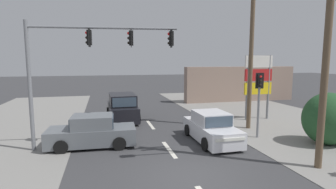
{
  "coord_description": "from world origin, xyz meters",
  "views": [
    {
      "loc": [
        -2.98,
        -8.65,
        4.19
      ],
      "look_at": [
        0.19,
        4.0,
        2.51
      ],
      "focal_mm": 28.0,
      "sensor_mm": 36.0,
      "label": 1
    }
  ],
  "objects_px": {
    "utility_pole_midground_right": "(252,38)",
    "shopping_plaza_sign": "(258,78)",
    "sedan_kerbside_parked": "(92,132)",
    "pedestal_signal_right_kerb": "(259,94)",
    "sedan_receding_far": "(211,128)",
    "suv_crossing_left": "(122,108)",
    "traffic_signal_mast": "(83,57)",
    "utility_pole_foreground_right": "(326,24)"
  },
  "relations": [
    {
      "from": "utility_pole_midground_right",
      "to": "sedan_kerbside_parked",
      "type": "bearing_deg",
      "value": -172.48
    },
    {
      "from": "utility_pole_midground_right",
      "to": "suv_crossing_left",
      "type": "height_order",
      "value": "utility_pole_midground_right"
    },
    {
      "from": "pedestal_signal_right_kerb",
      "to": "suv_crossing_left",
      "type": "height_order",
      "value": "pedestal_signal_right_kerb"
    },
    {
      "from": "suv_crossing_left",
      "to": "sedan_kerbside_parked",
      "type": "bearing_deg",
      "value": -108.97
    },
    {
      "from": "pedestal_signal_right_kerb",
      "to": "utility_pole_foreground_right",
      "type": "bearing_deg",
      "value": -91.93
    },
    {
      "from": "utility_pole_midground_right",
      "to": "shopping_plaza_sign",
      "type": "distance_m",
      "value": 3.85
    },
    {
      "from": "traffic_signal_mast",
      "to": "shopping_plaza_sign",
      "type": "bearing_deg",
      "value": 17.3
    },
    {
      "from": "utility_pole_foreground_right",
      "to": "traffic_signal_mast",
      "type": "xyz_separation_m",
      "value": [
        -8.87,
        4.66,
        -1.19
      ]
    },
    {
      "from": "sedan_receding_far",
      "to": "suv_crossing_left",
      "type": "xyz_separation_m",
      "value": [
        -4.12,
        6.14,
        0.18
      ]
    },
    {
      "from": "pedestal_signal_right_kerb",
      "to": "shopping_plaza_sign",
      "type": "relative_size",
      "value": 0.77
    },
    {
      "from": "utility_pole_midground_right",
      "to": "pedestal_signal_right_kerb",
      "type": "xyz_separation_m",
      "value": [
        -0.61,
        -1.93,
        -3.11
      ]
    },
    {
      "from": "sedan_receding_far",
      "to": "sedan_kerbside_parked",
      "type": "relative_size",
      "value": 0.99
    },
    {
      "from": "pedestal_signal_right_kerb",
      "to": "sedan_kerbside_parked",
      "type": "bearing_deg",
      "value": 175.39
    },
    {
      "from": "pedestal_signal_right_kerb",
      "to": "sedan_receding_far",
      "type": "bearing_deg",
      "value": 179.18
    },
    {
      "from": "sedan_receding_far",
      "to": "suv_crossing_left",
      "type": "relative_size",
      "value": 0.93
    },
    {
      "from": "utility_pole_foreground_right",
      "to": "sedan_receding_far",
      "type": "bearing_deg",
      "value": 121.33
    },
    {
      "from": "utility_pole_midground_right",
      "to": "suv_crossing_left",
      "type": "distance_m",
      "value": 9.75
    },
    {
      "from": "utility_pole_midground_right",
      "to": "pedestal_signal_right_kerb",
      "type": "height_order",
      "value": "utility_pole_midground_right"
    },
    {
      "from": "shopping_plaza_sign",
      "to": "utility_pole_midground_right",
      "type": "bearing_deg",
      "value": -132.5
    },
    {
      "from": "utility_pole_midground_right",
      "to": "traffic_signal_mast",
      "type": "bearing_deg",
      "value": -171.29
    },
    {
      "from": "sedan_kerbside_parked",
      "to": "utility_pole_foreground_right",
      "type": "bearing_deg",
      "value": -29.74
    },
    {
      "from": "suv_crossing_left",
      "to": "sedan_kerbside_parked",
      "type": "xyz_separation_m",
      "value": [
        -1.88,
        -5.47,
        -0.18
      ]
    },
    {
      "from": "utility_pole_foreground_right",
      "to": "suv_crossing_left",
      "type": "bearing_deg",
      "value": 122.85
    },
    {
      "from": "traffic_signal_mast",
      "to": "sedan_receding_far",
      "type": "height_order",
      "value": "traffic_signal_mast"
    },
    {
      "from": "utility_pole_midground_right",
      "to": "traffic_signal_mast",
      "type": "height_order",
      "value": "utility_pole_midground_right"
    },
    {
      "from": "utility_pole_midground_right",
      "to": "sedan_receding_far",
      "type": "bearing_deg",
      "value": -150.34
    },
    {
      "from": "utility_pole_midground_right",
      "to": "suv_crossing_left",
      "type": "xyz_separation_m",
      "value": [
        -7.45,
        4.24,
        -4.64
      ]
    },
    {
      "from": "utility_pole_foreground_right",
      "to": "sedan_kerbside_parked",
      "type": "relative_size",
      "value": 2.4
    },
    {
      "from": "utility_pole_foreground_right",
      "to": "shopping_plaza_sign",
      "type": "bearing_deg",
      "value": 71.91
    },
    {
      "from": "shopping_plaza_sign",
      "to": "sedan_receding_far",
      "type": "distance_m",
      "value": 7.02
    },
    {
      "from": "utility_pole_foreground_right",
      "to": "sedan_kerbside_parked",
      "type": "bearing_deg",
      "value": 150.26
    },
    {
      "from": "utility_pole_foreground_right",
      "to": "utility_pole_midground_right",
      "type": "height_order",
      "value": "utility_pole_midground_right"
    },
    {
      "from": "utility_pole_midground_right",
      "to": "utility_pole_foreground_right",
      "type": "bearing_deg",
      "value": -96.94
    },
    {
      "from": "sedan_receding_far",
      "to": "traffic_signal_mast",
      "type": "bearing_deg",
      "value": 176.18
    },
    {
      "from": "suv_crossing_left",
      "to": "shopping_plaza_sign",
      "type": "bearing_deg",
      "value": -12.67
    },
    {
      "from": "utility_pole_midground_right",
      "to": "sedan_kerbside_parked",
      "type": "xyz_separation_m",
      "value": [
        -9.33,
        -1.23,
        -4.82
      ]
    },
    {
      "from": "utility_pole_midground_right",
      "to": "pedestal_signal_right_kerb",
      "type": "bearing_deg",
      "value": -107.38
    },
    {
      "from": "sedan_receding_far",
      "to": "utility_pole_midground_right",
      "type": "bearing_deg",
      "value": 29.66
    },
    {
      "from": "traffic_signal_mast",
      "to": "shopping_plaza_sign",
      "type": "xyz_separation_m",
      "value": [
        11.57,
        3.6,
        -1.37
      ]
    },
    {
      "from": "utility_pole_foreground_right",
      "to": "pedestal_signal_right_kerb",
      "type": "bearing_deg",
      "value": 88.07
    },
    {
      "from": "traffic_signal_mast",
      "to": "sedan_receding_far",
      "type": "bearing_deg",
      "value": -3.82
    },
    {
      "from": "utility_pole_midground_right",
      "to": "suv_crossing_left",
      "type": "relative_size",
      "value": 2.31
    }
  ]
}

